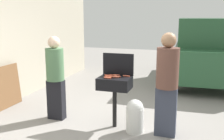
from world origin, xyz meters
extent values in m
plane|color=gray|center=(0.00, 0.00, 0.00)|extent=(24.00, 24.00, 0.00)
cube|color=#B2A893|center=(-2.90, 1.00, 1.43)|extent=(0.24, 8.00, 2.86)
cylinder|color=black|center=(0.07, -0.01, 0.37)|extent=(0.08, 0.08, 0.75)
cube|color=black|center=(0.07, -0.01, 0.86)|extent=(0.60, 0.44, 0.22)
cube|color=black|center=(0.07, 0.21, 1.18)|extent=(0.60, 0.05, 0.42)
cylinder|color=#AD4228|center=(-0.06, 0.01, 0.98)|extent=(0.13, 0.03, 0.03)
cylinder|color=#C6593D|center=(0.08, -0.03, 0.98)|extent=(0.13, 0.03, 0.03)
cylinder|color=#B74C33|center=(0.06, 0.13, 0.98)|extent=(0.13, 0.04, 0.03)
cylinder|color=#AD4228|center=(0.00, 0.09, 0.98)|extent=(0.13, 0.04, 0.03)
cylinder|color=#AD4228|center=(-0.03, -0.07, 0.98)|extent=(0.13, 0.04, 0.03)
cylinder|color=#B74C33|center=(-0.02, -0.15, 0.98)|extent=(0.13, 0.03, 0.03)
cylinder|color=#C6593D|center=(-0.05, -0.11, 0.98)|extent=(0.13, 0.03, 0.03)
cylinder|color=#B74C33|center=(0.26, 0.11, 0.98)|extent=(0.13, 0.03, 0.03)
cylinder|color=#AD4228|center=(-0.05, -0.03, 0.98)|extent=(0.13, 0.03, 0.03)
cylinder|color=#C6593D|center=(0.11, 0.02, 0.98)|extent=(0.13, 0.04, 0.03)
cylinder|color=#AD4228|center=(-0.09, 0.06, 0.98)|extent=(0.13, 0.04, 0.03)
cylinder|color=silver|center=(0.49, -0.14, 0.23)|extent=(0.32, 0.32, 0.46)
sphere|color=silver|center=(0.49, -0.14, 0.46)|extent=(0.31, 0.31, 0.31)
cube|color=black|center=(-1.19, 0.01, 0.41)|extent=(0.34, 0.19, 0.82)
cylinder|color=#4C724C|center=(-1.19, 0.01, 1.14)|extent=(0.36, 0.36, 0.65)
sphere|color=beige|center=(-1.19, 0.01, 1.58)|extent=(0.24, 0.24, 0.24)
cube|color=#333847|center=(1.04, -0.09, 0.44)|extent=(0.36, 0.20, 0.87)
cylinder|color=brown|center=(1.04, -0.09, 1.22)|extent=(0.38, 0.38, 0.69)
sphere|color=#936B4C|center=(1.04, -0.09, 1.69)|extent=(0.26, 0.26, 0.26)
cube|color=#234C2D|center=(1.77, 4.43, 0.77)|extent=(2.09, 4.48, 0.90)
cube|color=#234C2D|center=(1.78, 4.23, 1.62)|extent=(1.87, 2.68, 0.80)
cylinder|color=black|center=(0.94, 2.85, 0.32)|extent=(0.25, 0.65, 0.64)
cylinder|color=black|center=(0.80, 5.92, 0.32)|extent=(0.25, 0.65, 0.64)
cube|color=brown|center=(-2.65, 0.29, 0.49)|extent=(0.11, 0.90, 0.97)
camera|label=1|loc=(1.52, -4.62, 2.09)|focal=42.89mm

